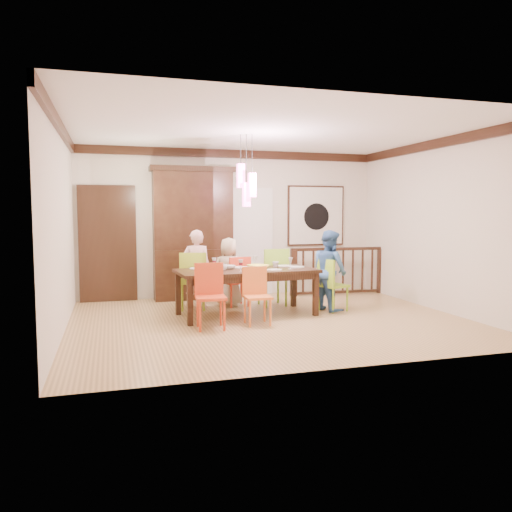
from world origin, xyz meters
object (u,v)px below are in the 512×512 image
object	(u,v)px
person_far_mid	(229,272)
person_end_right	(330,270)
chair_end_right	(334,281)
dining_table	(247,274)
china_hutch	(193,233)
person_far_left	(197,269)
balustrade	(338,270)
chair_far_left	(193,276)

from	to	relation	value
person_far_mid	person_end_right	bearing A→B (deg)	165.12
chair_end_right	dining_table	bearing A→B (deg)	69.46
china_hutch	person_end_right	bearing A→B (deg)	-41.45
person_far_left	balustrade	bearing A→B (deg)	-154.46
china_hutch	chair_end_right	bearing A→B (deg)	-41.96
chair_far_left	person_far_mid	world-z (taller)	person_far_mid
chair_end_right	person_far_left	bearing A→B (deg)	49.69
chair_end_right	china_hutch	distance (m)	2.91
balustrade	chair_end_right	bearing A→B (deg)	-114.78
china_hutch	person_far_mid	distance (m)	1.24
dining_table	chair_end_right	bearing A→B (deg)	-6.52
chair_far_left	person_end_right	xyz separation A→B (m)	(2.23, -0.74, 0.12)
chair_far_left	china_hutch	world-z (taller)	china_hutch
china_hutch	balustrade	distance (m)	3.02
person_end_right	dining_table	bearing A→B (deg)	78.72
balustrade	person_far_mid	xyz separation A→B (m)	(-2.42, -0.59, 0.11)
balustrade	person_far_left	size ratio (longest dim) A/B	1.47
chair_end_right	person_end_right	xyz separation A→B (m)	(-0.04, 0.07, 0.18)
dining_table	balustrade	xyz separation A→B (m)	(2.33, 1.47, -0.17)
chair_far_left	china_hutch	distance (m)	1.29
chair_far_left	person_end_right	distance (m)	2.35
dining_table	chair_end_right	distance (m)	1.52
balustrade	person_far_mid	distance (m)	2.49
person_far_left	person_far_mid	size ratio (longest dim) A/B	1.12
chair_far_left	person_far_left	size ratio (longest dim) A/B	0.73
chair_end_right	person_far_mid	xyz separation A→B (m)	(-1.60, 0.94, 0.10)
dining_table	person_far_left	size ratio (longest dim) A/B	1.68
person_far_left	chair_end_right	bearing A→B (deg)	171.40
person_far_left	person_end_right	size ratio (longest dim) A/B	1.00
china_hutch	person_far_left	distance (m)	1.15
dining_table	person_end_right	world-z (taller)	person_end_right
chair_far_left	china_hutch	bearing A→B (deg)	-92.31
person_end_right	person_far_mid	bearing A→B (deg)	49.16
chair_far_left	person_end_right	world-z (taller)	person_end_right
dining_table	china_hutch	distance (m)	2.00
chair_end_right	person_far_left	world-z (taller)	person_far_left
person_far_left	person_end_right	bearing A→B (deg)	172.65
dining_table	china_hutch	world-z (taller)	china_hutch
chair_end_right	person_far_left	distance (m)	2.37
chair_far_left	person_far_left	bearing A→B (deg)	-128.41
dining_table	balustrade	bearing A→B (deg)	28.03
chair_end_right	china_hutch	world-z (taller)	china_hutch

